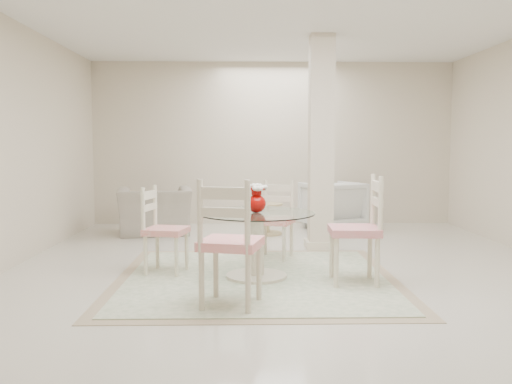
{
  "coord_description": "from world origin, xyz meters",
  "views": [
    {
      "loc": [
        -0.48,
        -5.6,
        1.33
      ],
      "look_at": [
        -0.36,
        -0.11,
        0.85
      ],
      "focal_mm": 38.0,
      "sensor_mm": 36.0,
      "label": 1
    }
  ],
  "objects_px": {
    "dining_chair_east": "(362,221)",
    "dining_chair_west": "(160,223)",
    "dining_chair_north": "(276,214)",
    "red_vase": "(257,198)",
    "column": "(321,143)",
    "dining_chair_south": "(228,234)",
    "armchair_white": "(332,205)",
    "side_table": "(268,220)",
    "dining_table": "(256,245)",
    "recliner_taupe": "(155,211)"
  },
  "relations": [
    {
      "from": "red_vase",
      "to": "armchair_white",
      "type": "height_order",
      "value": "red_vase"
    },
    {
      "from": "column",
      "to": "side_table",
      "type": "bearing_deg",
      "value": 120.8
    },
    {
      "from": "dining_chair_south",
      "to": "armchair_white",
      "type": "height_order",
      "value": "dining_chair_south"
    },
    {
      "from": "dining_table",
      "to": "dining_chair_east",
      "type": "xyz_separation_m",
      "value": [
        1.0,
        -0.23,
        0.27
      ]
    },
    {
      "from": "armchair_white",
      "to": "side_table",
      "type": "xyz_separation_m",
      "value": [
        -1.04,
        -0.48,
        -0.17
      ]
    },
    {
      "from": "column",
      "to": "dining_chair_north",
      "type": "height_order",
      "value": "column"
    },
    {
      "from": "red_vase",
      "to": "armchair_white",
      "type": "relative_size",
      "value": 0.34
    },
    {
      "from": "red_vase",
      "to": "recliner_taupe",
      "type": "height_order",
      "value": "red_vase"
    },
    {
      "from": "column",
      "to": "recliner_taupe",
      "type": "distance_m",
      "value": 2.78
    },
    {
      "from": "armchair_white",
      "to": "dining_table",
      "type": "bearing_deg",
      "value": 44.04
    },
    {
      "from": "dining_chair_south",
      "to": "dining_chair_north",
      "type": "bearing_deg",
      "value": -89.87
    },
    {
      "from": "dining_chair_south",
      "to": "armchair_white",
      "type": "bearing_deg",
      "value": -95.82
    },
    {
      "from": "dining_table",
      "to": "armchair_white",
      "type": "xyz_separation_m",
      "value": [
        1.27,
        3.15,
        0.04
      ]
    },
    {
      "from": "dining_chair_north",
      "to": "red_vase",
      "type": "bearing_deg",
      "value": -84.37
    },
    {
      "from": "column",
      "to": "red_vase",
      "type": "bearing_deg",
      "value": -118.11
    },
    {
      "from": "dining_chair_west",
      "to": "side_table",
      "type": "bearing_deg",
      "value": -14.49
    },
    {
      "from": "dining_table",
      "to": "recliner_taupe",
      "type": "xyz_separation_m",
      "value": [
        -1.46,
        2.76,
        0.01
      ]
    },
    {
      "from": "recliner_taupe",
      "to": "column",
      "type": "bearing_deg",
      "value": 143.71
    },
    {
      "from": "dining_chair_west",
      "to": "recliner_taupe",
      "type": "height_order",
      "value": "dining_chair_west"
    },
    {
      "from": "side_table",
      "to": "recliner_taupe",
      "type": "bearing_deg",
      "value": 177.11
    },
    {
      "from": "dining_chair_south",
      "to": "recliner_taupe",
      "type": "bearing_deg",
      "value": -57.89
    },
    {
      "from": "column",
      "to": "side_table",
      "type": "xyz_separation_m",
      "value": [
        -0.64,
        1.07,
        -1.14
      ]
    },
    {
      "from": "dining_chair_east",
      "to": "dining_chair_west",
      "type": "xyz_separation_m",
      "value": [
        -1.98,
        0.47,
        -0.08
      ]
    },
    {
      "from": "dining_chair_north",
      "to": "side_table",
      "type": "distance_m",
      "value": 1.72
    },
    {
      "from": "dining_chair_south",
      "to": "recliner_taupe",
      "type": "distance_m",
      "value": 3.95
    },
    {
      "from": "dining_chair_east",
      "to": "dining_chair_south",
      "type": "distance_m",
      "value": 1.46
    },
    {
      "from": "column",
      "to": "dining_chair_east",
      "type": "xyz_separation_m",
      "value": [
        0.14,
        -1.84,
        -0.74
      ]
    },
    {
      "from": "dining_chair_east",
      "to": "dining_chair_west",
      "type": "height_order",
      "value": "dining_chair_east"
    },
    {
      "from": "column",
      "to": "recliner_taupe",
      "type": "bearing_deg",
      "value": 153.59
    },
    {
      "from": "column",
      "to": "red_vase",
      "type": "relative_size",
      "value": 9.41
    },
    {
      "from": "dining_chair_east",
      "to": "recliner_taupe",
      "type": "relative_size",
      "value": 1.08
    },
    {
      "from": "dining_chair_west",
      "to": "dining_chair_east",
      "type": "bearing_deg",
      "value": -91.45
    },
    {
      "from": "dining_chair_south",
      "to": "dining_chair_east",
      "type": "bearing_deg",
      "value": -134.21
    },
    {
      "from": "dining_chair_east",
      "to": "dining_chair_north",
      "type": "bearing_deg",
      "value": -145.68
    },
    {
      "from": "red_vase",
      "to": "dining_chair_south",
      "type": "relative_size",
      "value": 0.25
    },
    {
      "from": "column",
      "to": "red_vase",
      "type": "distance_m",
      "value": 1.9
    },
    {
      "from": "armchair_white",
      "to": "side_table",
      "type": "relative_size",
      "value": 1.8
    },
    {
      "from": "dining_chair_north",
      "to": "dining_chair_west",
      "type": "distance_m",
      "value": 1.44
    },
    {
      "from": "side_table",
      "to": "dining_chair_north",
      "type": "bearing_deg",
      "value": -89.11
    },
    {
      "from": "column",
      "to": "dining_chair_south",
      "type": "xyz_separation_m",
      "value": [
        -1.11,
        -2.6,
        -0.73
      ]
    },
    {
      "from": "dining_table",
      "to": "red_vase",
      "type": "distance_m",
      "value": 0.47
    },
    {
      "from": "dining_chair_north",
      "to": "dining_chair_west",
      "type": "relative_size",
      "value": 1.0
    },
    {
      "from": "dining_chair_east",
      "to": "dining_chair_south",
      "type": "bearing_deg",
      "value": -55.68
    },
    {
      "from": "side_table",
      "to": "dining_chair_south",
      "type": "bearing_deg",
      "value": -97.31
    },
    {
      "from": "side_table",
      "to": "dining_table",
      "type": "bearing_deg",
      "value": -94.79
    },
    {
      "from": "dining_chair_south",
      "to": "side_table",
      "type": "xyz_separation_m",
      "value": [
        0.47,
        3.67,
        -0.4
      ]
    },
    {
      "from": "dining_chair_east",
      "to": "dining_chair_north",
      "type": "relative_size",
      "value": 1.15
    },
    {
      "from": "column",
      "to": "dining_chair_west",
      "type": "relative_size",
      "value": 2.71
    },
    {
      "from": "dining_chair_north",
      "to": "recliner_taupe",
      "type": "relative_size",
      "value": 0.94
    },
    {
      "from": "dining_chair_east",
      "to": "side_table",
      "type": "height_order",
      "value": "dining_chair_east"
    }
  ]
}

